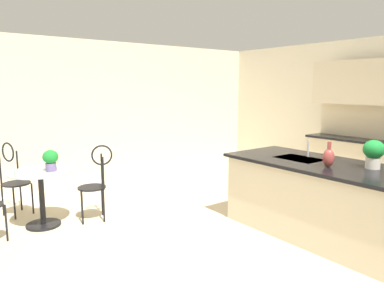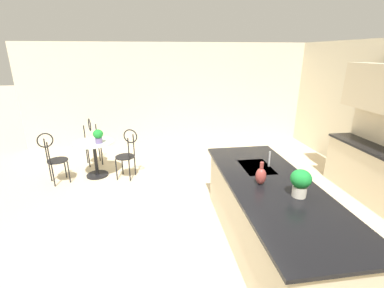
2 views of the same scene
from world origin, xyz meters
name	(u,v)px [view 1 (image 1 of 2)]	position (x,y,z in m)	size (l,w,h in m)	color
ground_plane	(267,252)	(0.00, 0.00, 0.00)	(40.00, 40.00, 0.00)	beige
wall_left_window	(105,111)	(-4.26, 0.00, 1.35)	(0.12, 7.80, 2.70)	beige
kitchen_island	(337,204)	(0.30, 0.85, 0.46)	(2.80, 1.06, 0.92)	beige
back_counter_run	(376,165)	(-0.40, 3.21, 0.49)	(2.44, 0.64, 1.52)	beige
upper_cabinet_run	(382,82)	(-0.40, 3.18, 1.90)	(2.40, 0.36, 0.76)	beige
bistro_table	(42,193)	(-2.30, -1.78, 0.45)	(0.80, 0.80, 0.74)	black
chair_by_island	(96,179)	(-2.10, -1.11, 0.57)	(0.48, 0.52, 1.04)	black
chair_toward_desk	(13,175)	(-3.02, -1.97, 0.57)	(0.52, 0.49, 1.04)	black
sink_faucet	(308,148)	(-0.25, 1.03, 1.03)	(0.02, 0.02, 0.22)	#B2B5BA
potted_plant_on_table	(51,159)	(-2.23, -1.66, 0.90)	(0.20, 0.20, 0.28)	#7A669E
potted_plant_counter_near	(374,152)	(0.60, 1.02, 1.10)	(0.23, 0.23, 0.32)	beige
vase_on_counter	(329,157)	(0.25, 0.70, 1.03)	(0.13, 0.13, 0.29)	#993D38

